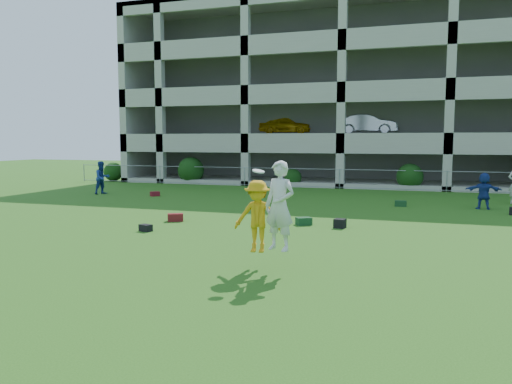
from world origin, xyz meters
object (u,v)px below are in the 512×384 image
(bystander_a, at_px, (102,178))
(frisbee_contest, at_px, (266,212))
(bystander_d, at_px, (484,191))
(parking_garage, at_px, (358,98))
(crate_d, at_px, (340,223))

(bystander_a, xyz_separation_m, frisbee_contest, (12.88, -12.36, 0.42))
(bystander_d, height_order, parking_garage, parking_garage)
(bystander_a, distance_m, bystander_d, 18.81)
(bystander_a, distance_m, parking_garage, 20.13)
(parking_garage, bearing_deg, frisbee_contest, -87.64)
(bystander_d, xyz_separation_m, frisbee_contest, (-5.93, -12.21, 0.53))
(frisbee_contest, height_order, parking_garage, parking_garage)
(bystander_a, bearing_deg, frisbee_contest, -108.50)
(bystander_a, xyz_separation_m, bystander_d, (18.81, -0.15, -0.11))
(crate_d, distance_m, parking_garage, 22.90)
(bystander_a, relative_size, frisbee_contest, 0.84)
(crate_d, xyz_separation_m, parking_garage, (-1.97, 22.04, 5.86))
(crate_d, relative_size, parking_garage, 0.01)
(parking_garage, bearing_deg, bystander_d, -65.72)
(bystander_a, height_order, frisbee_contest, frisbee_contest)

